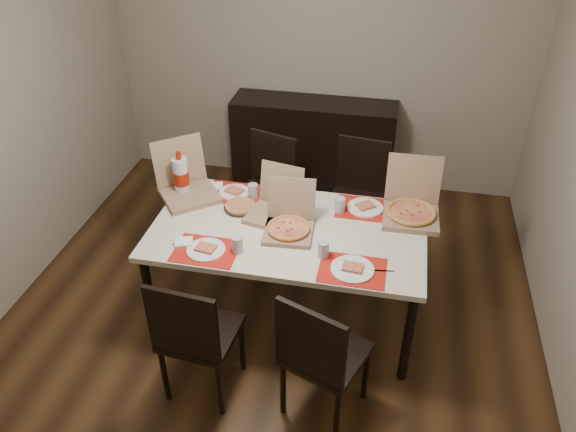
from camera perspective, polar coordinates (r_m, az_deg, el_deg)
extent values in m
cube|color=#422914|center=(4.19, -1.73, -9.82)|extent=(3.80, 4.00, 0.02)
cube|color=gray|center=(5.22, 3.24, 16.48)|extent=(3.80, 0.02, 2.60)
cube|color=black|center=(5.34, 2.55, 7.03)|extent=(1.50, 0.40, 0.90)
cube|color=beige|center=(3.71, 0.00, -1.53)|extent=(1.80, 1.00, 0.04)
cylinder|color=black|center=(3.86, -13.81, -8.28)|extent=(0.06, 0.06, 0.71)
cylinder|color=black|center=(3.59, 12.07, -12.05)|extent=(0.06, 0.06, 0.71)
cylinder|color=black|center=(4.48, -9.42, -0.85)|extent=(0.06, 0.06, 0.71)
cylinder|color=black|center=(4.25, 12.42, -3.51)|extent=(0.06, 0.06, 0.71)
cube|color=black|center=(3.45, -8.83, -11.63)|extent=(0.46, 0.46, 0.04)
cube|color=black|center=(3.16, -10.68, -10.82)|extent=(0.42, 0.07, 0.46)
cylinder|color=black|center=(3.58, -12.43, -15.48)|extent=(0.04, 0.04, 0.43)
cylinder|color=black|center=(3.46, -6.93, -17.07)|extent=(0.04, 0.04, 0.43)
cylinder|color=black|center=(3.79, -9.90, -11.59)|extent=(0.04, 0.04, 0.43)
cylinder|color=black|center=(3.67, -4.71, -12.91)|extent=(0.04, 0.04, 0.43)
cube|color=black|center=(3.31, 3.92, -13.77)|extent=(0.54, 0.54, 0.04)
cube|color=black|center=(3.01, 2.26, -12.89)|extent=(0.40, 0.18, 0.46)
cylinder|color=black|center=(3.45, -0.52, -17.05)|extent=(0.04, 0.04, 0.43)
cylinder|color=black|center=(3.34, 4.96, -19.63)|extent=(0.04, 0.04, 0.43)
cylinder|color=black|center=(3.65, 2.69, -13.31)|extent=(0.04, 0.04, 0.43)
cylinder|color=black|center=(3.54, 7.89, -15.56)|extent=(0.04, 0.04, 0.43)
cube|color=black|center=(4.59, -2.64, 2.03)|extent=(0.53, 0.53, 0.04)
cube|color=black|center=(4.60, -1.47, 5.76)|extent=(0.41, 0.16, 0.46)
cylinder|color=black|center=(4.77, 0.41, 0.09)|extent=(0.04, 0.04, 0.43)
cylinder|color=black|center=(4.93, -3.25, 1.26)|extent=(0.04, 0.04, 0.43)
cylinder|color=black|center=(4.52, -1.83, -2.16)|extent=(0.04, 0.04, 0.43)
cylinder|color=black|center=(4.68, -5.60, -0.84)|extent=(0.04, 0.04, 0.43)
cube|color=black|center=(4.54, 6.82, 1.36)|extent=(0.47, 0.47, 0.04)
cube|color=black|center=(4.57, 7.59, 5.22)|extent=(0.42, 0.08, 0.46)
cylinder|color=black|center=(4.79, 9.22, -0.27)|extent=(0.04, 0.04, 0.43)
cylinder|color=black|center=(4.85, 5.06, 0.52)|extent=(0.04, 0.04, 0.43)
cylinder|color=black|center=(4.50, 8.31, -2.75)|extent=(0.04, 0.04, 0.43)
cylinder|color=black|center=(4.56, 3.90, -1.87)|extent=(0.04, 0.04, 0.43)
cube|color=red|center=(3.54, -8.33, -3.52)|extent=(0.40, 0.30, 0.00)
cylinder|color=white|center=(3.54, -8.34, -3.42)|extent=(0.24, 0.24, 0.01)
cube|color=tan|center=(3.53, -8.36, -3.22)|extent=(0.13, 0.11, 0.02)
cylinder|color=#A8AAB3|center=(3.48, -5.16, -2.91)|extent=(0.07, 0.07, 0.11)
cube|color=#B2B2B7|center=(3.61, -10.15, -2.92)|extent=(0.20, 0.04, 0.00)
cube|color=white|center=(3.62, -10.54, -2.65)|extent=(0.13, 0.13, 0.02)
cube|color=red|center=(3.38, 6.55, -5.49)|extent=(0.40, 0.30, 0.00)
cylinder|color=white|center=(3.38, 6.55, -5.39)|extent=(0.26, 0.26, 0.01)
cube|color=tan|center=(3.37, 6.57, -5.19)|extent=(0.13, 0.10, 0.02)
cylinder|color=#A8AAB3|center=(3.44, 3.61, -3.39)|extent=(0.07, 0.07, 0.11)
cube|color=#B2B2B7|center=(3.40, 9.05, -5.51)|extent=(0.20, 0.04, 0.00)
cube|color=red|center=(4.08, -5.43, 2.32)|extent=(0.40, 0.30, 0.00)
cylinder|color=white|center=(4.07, -5.44, 2.41)|extent=(0.22, 0.22, 0.01)
cube|color=tan|center=(4.06, -5.45, 2.59)|extent=(0.14, 0.13, 0.02)
cylinder|color=#A8AAB3|center=(3.99, -3.56, 2.52)|extent=(0.07, 0.07, 0.11)
cube|color=#B2B2B7|center=(4.12, -7.74, 2.51)|extent=(0.20, 0.04, 0.00)
cube|color=white|center=(4.15, -7.41, 2.98)|extent=(0.13, 0.13, 0.02)
cube|color=red|center=(3.93, 7.84, 0.76)|extent=(0.40, 0.30, 0.00)
cylinder|color=white|center=(3.92, 7.85, 0.86)|extent=(0.25, 0.25, 0.01)
cube|color=tan|center=(3.92, 7.87, 1.04)|extent=(0.15, 0.14, 0.02)
cylinder|color=#A8AAB3|center=(3.85, 5.29, 1.11)|extent=(0.07, 0.07, 0.11)
cube|color=#B2B2B7|center=(3.93, 10.04, 0.58)|extent=(0.20, 0.04, 0.00)
cube|color=white|center=(3.68, 0.79, -1.35)|extent=(0.14, 0.15, 0.02)
cube|color=#8A6A4F|center=(3.64, 0.04, -1.61)|extent=(0.33, 0.33, 0.03)
cube|color=#8A6A4F|center=(3.68, 0.36, 1.81)|extent=(0.32, 0.09, 0.28)
cylinder|color=tan|center=(3.63, 0.04, -1.30)|extent=(0.29, 0.29, 0.02)
cube|color=#8A6A4F|center=(3.88, 12.34, -0.01)|extent=(0.38, 0.38, 0.04)
cube|color=#8A6A4F|center=(3.93, 12.67, 3.74)|extent=(0.37, 0.09, 0.33)
cylinder|color=tan|center=(3.86, 12.39, 0.33)|extent=(0.32, 0.32, 0.02)
cube|color=#8A6A4F|center=(4.07, -9.96, 2.14)|extent=(0.52, 0.52, 0.04)
cube|color=#8A6A4F|center=(4.13, -11.05, 5.57)|extent=(0.34, 0.30, 0.33)
cube|color=#8A6A4F|center=(3.80, -1.60, 0.10)|extent=(0.37, 0.37, 0.03)
cube|color=#8A6A4F|center=(3.84, -0.65, 3.27)|extent=(0.32, 0.13, 0.28)
cylinder|color=black|center=(3.91, -4.85, 0.85)|extent=(0.23, 0.23, 0.01)
cylinder|color=#C4824B|center=(3.90, -4.86, 1.03)|extent=(0.21, 0.21, 0.02)
imported|color=white|center=(3.80, 1.97, -0.01)|extent=(0.15, 0.15, 0.03)
cylinder|color=silver|center=(4.05, -10.80, 3.93)|extent=(0.11, 0.11, 0.28)
cylinder|color=#991907|center=(4.06, -10.79, 3.86)|extent=(0.11, 0.11, 0.10)
cylinder|color=#991907|center=(3.97, -11.06, 6.03)|extent=(0.04, 0.04, 0.05)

